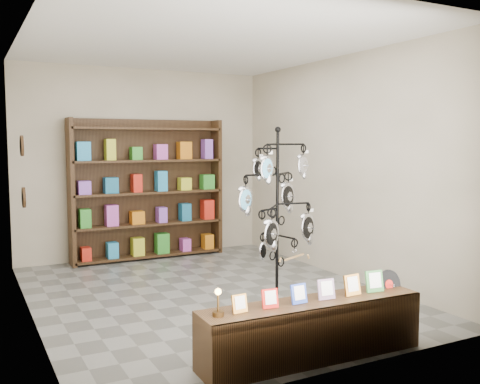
# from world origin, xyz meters

# --- Properties ---
(ground) EXTENTS (5.00, 5.00, 0.00)m
(ground) POSITION_xyz_m (0.00, 0.00, 0.00)
(ground) COLOR slate
(ground) RESTS_ON ground
(room_envelope) EXTENTS (5.00, 5.00, 5.00)m
(room_envelope) POSITION_xyz_m (0.00, 0.00, 1.85)
(room_envelope) COLOR beige
(room_envelope) RESTS_ON ground
(display_tree) EXTENTS (1.07, 1.07, 2.01)m
(display_tree) POSITION_xyz_m (0.46, -0.87, 1.16)
(display_tree) COLOR black
(display_tree) RESTS_ON ground
(front_shelf) EXTENTS (2.03, 0.47, 0.72)m
(front_shelf) POSITION_xyz_m (-0.00, -2.20, 0.25)
(front_shelf) COLOR black
(front_shelf) RESTS_ON ground
(back_shelving) EXTENTS (2.42, 0.36, 2.20)m
(back_shelving) POSITION_xyz_m (0.00, 2.30, 1.03)
(back_shelving) COLOR black
(back_shelving) RESTS_ON ground
(wall_clocks) EXTENTS (0.03, 0.24, 0.84)m
(wall_clocks) POSITION_xyz_m (-1.97, 0.80, 1.50)
(wall_clocks) COLOR black
(wall_clocks) RESTS_ON ground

